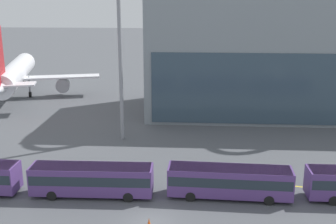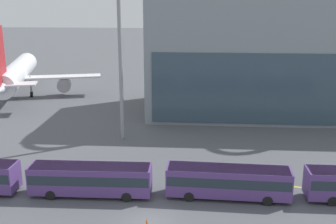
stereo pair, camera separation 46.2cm
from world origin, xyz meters
The scene contains 7 objects.
ground_plane centered at (0.00, 0.00, 0.00)m, with size 440.00×440.00×0.00m, color #515459.
airliner_at_gate_near centered at (-31.63, 45.89, 4.60)m, with size 32.91×32.96×14.75m.
airliner_at_gate_far centered at (14.65, 52.55, 5.58)m, with size 33.14×36.17×15.26m.
shuttle_bus_1 centered at (-6.41, 5.00, 1.90)m, with size 12.41×2.93×3.22m.
shuttle_bus_2 centered at (7.50, 5.43, 1.90)m, with size 12.46×3.21×3.22m.
lane_stripe_3 centered at (13.49, 8.72, 0.00)m, with size 7.08×0.25×0.01m, color yellow.
traffic_cone_0 centered at (0.00, -0.56, 0.39)m, with size 0.45×0.45×0.79m.
Camera 2 is at (4.24, -33.64, 19.97)m, focal length 45.00 mm.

